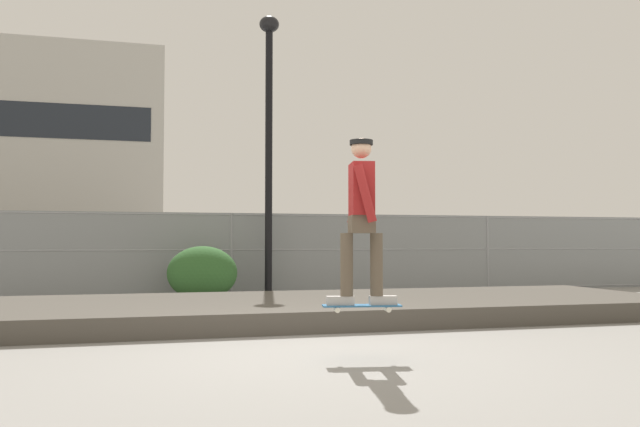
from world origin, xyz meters
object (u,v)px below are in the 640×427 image
skater (361,210)px  parked_car_mid (215,255)px  skateboard (362,306)px  street_lamp (269,119)px  parked_car_far (415,254)px  shrub_left (202,273)px

skater → parked_car_mid: bearing=92.2°
skater → skateboard: bearing=135.0°
street_lamp → parked_car_mid: street_lamp is taller
street_lamp → parked_car_mid: (-0.84, 3.56, -3.08)m
skateboard → parked_car_far: 12.21m
skater → parked_car_mid: skater is taller
parked_car_far → parked_car_mid: bearing=177.2°
parked_car_far → shrub_left: parked_car_far is taller
street_lamp → shrub_left: bearing=-161.9°
shrub_left → parked_car_far: bearing=30.8°
street_lamp → parked_car_mid: 4.78m
parked_car_mid → parked_car_far: same height
skateboard → shrub_left: size_ratio=0.57×
skateboard → shrub_left: (-1.05, 7.26, 0.01)m
parked_car_mid → skateboard: bearing=-87.8°
street_lamp → parked_car_far: bearing=34.1°
shrub_left → skateboard: bearing=-81.7°
skateboard → shrub_left: 7.33m
street_lamp → parked_car_far: size_ratio=1.40×
street_lamp → shrub_left: size_ratio=4.33×
skateboard → skater: skater is taller
skater → parked_car_mid: 11.32m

